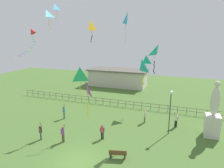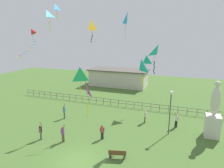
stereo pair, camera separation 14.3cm
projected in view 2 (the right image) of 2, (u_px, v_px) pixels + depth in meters
ground_plane at (78, 163)px, 16.18m from camera, size 80.00×80.00×0.00m
statue_monument at (213, 118)px, 19.94m from camera, size 1.42×1.42×5.88m
lamppost at (171, 103)px, 20.16m from camera, size 0.36×0.36×4.74m
park_bench at (117, 154)px, 16.58m from camera, size 1.55×0.77×0.85m
person_0 at (41, 131)px, 19.63m from camera, size 0.31×0.49×1.81m
person_1 at (145, 116)px, 23.44m from camera, size 0.30×0.46×1.60m
person_2 at (176, 119)px, 22.27m from camera, size 0.51×0.30×1.89m
person_3 at (64, 111)px, 24.68m from camera, size 0.31×0.52×1.94m
person_4 at (102, 131)px, 19.71m from camera, size 0.44×0.28×1.51m
person_5 at (63, 133)px, 19.18m from camera, size 0.49×0.33×1.91m
kite_0 at (47, 15)px, 23.31m from camera, size 0.90×1.21×2.32m
kite_1 at (91, 26)px, 22.24m from camera, size 0.64×1.02×2.46m
kite_2 at (85, 89)px, 15.54m from camera, size 0.92×0.94×3.24m
kite_3 at (146, 60)px, 26.04m from camera, size 1.07×0.77×2.53m
kite_4 at (158, 52)px, 19.03m from camera, size 1.12×1.30×2.87m
kite_5 at (80, 75)px, 19.98m from camera, size 1.32×1.16×3.01m
kite_6 at (128, 19)px, 17.79m from camera, size 0.46×1.20×2.75m
kite_7 at (141, 66)px, 14.18m from camera, size 0.80×0.77×1.92m
kite_8 at (55, 8)px, 25.81m from camera, size 0.72×0.96×2.02m
streamer_kite at (32, 35)px, 21.52m from camera, size 6.23×3.32×3.66m
waterfront_railing at (123, 103)px, 28.96m from camera, size 36.05×0.06×0.95m
pavilion_building at (119, 77)px, 41.21m from camera, size 12.10×5.51×3.49m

